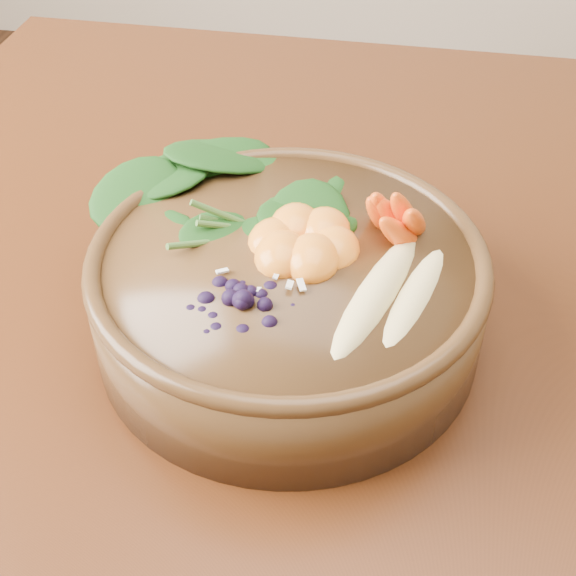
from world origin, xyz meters
name	(u,v)px	position (x,y,z in m)	size (l,w,h in m)	color
stoneware_bowl	(288,297)	(-0.29, -0.16, 0.79)	(0.32, 0.32, 0.09)	#49311A
kale_heap	(280,173)	(-0.31, -0.08, 0.86)	(0.21, 0.19, 0.05)	#174212
carrot_cluster	(407,180)	(-0.20, -0.10, 0.88)	(0.07, 0.07, 0.09)	#FE5417
banana_halves	(397,279)	(-0.20, -0.19, 0.85)	(0.10, 0.17, 0.03)	#E0CC84
mandarin_cluster	(304,227)	(-0.28, -0.14, 0.85)	(0.09, 0.10, 0.04)	orange
blueberry_pile	(243,283)	(-0.31, -0.22, 0.86)	(0.15, 0.11, 0.04)	black
coconut_flakes	(275,268)	(-0.30, -0.18, 0.84)	(0.10, 0.08, 0.01)	white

